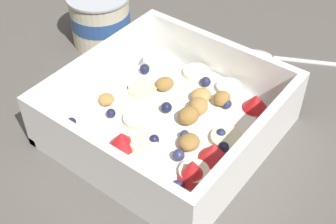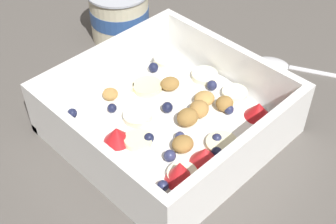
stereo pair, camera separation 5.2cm
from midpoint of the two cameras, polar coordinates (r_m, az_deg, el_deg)
name	(u,v)px [view 2 (the right image)]	position (r m, az deg, el deg)	size (l,w,h in m)	color
ground_plane	(186,130)	(0.55, 4.99, -2.32)	(2.40, 2.40, 0.00)	#56514C
fruit_bowl	(170,119)	(0.53, 3.03, -0.96)	(0.22, 0.22, 0.07)	white
spoon	(291,65)	(0.66, 17.15, 5.41)	(0.10, 0.16, 0.01)	silver
yogurt_cup	(120,14)	(0.68, -3.75, 11.84)	(0.09, 0.09, 0.07)	beige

